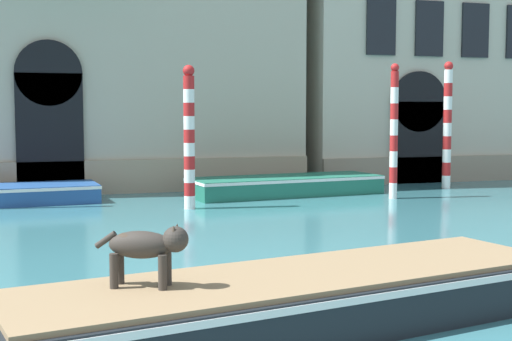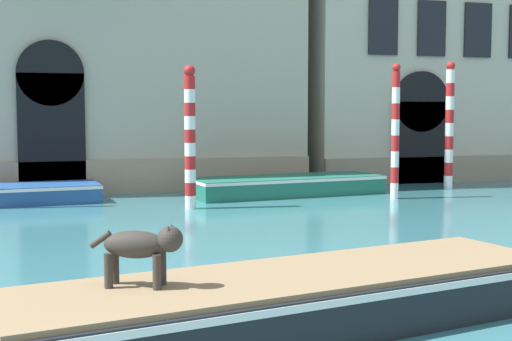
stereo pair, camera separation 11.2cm
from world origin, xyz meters
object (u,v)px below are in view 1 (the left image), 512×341
at_px(dog_on_deck, 147,246).
at_px(mooring_pole_0, 189,137).
at_px(mooring_pole_1, 447,125).
at_px(boat_moored_near_palazzo, 2,194).
at_px(mooring_pole_3, 394,131).
at_px(boat_moored_far, 285,185).
at_px(boat_foreground, 300,298).

bearing_deg(dog_on_deck, mooring_pole_0, 99.96).
height_order(dog_on_deck, mooring_pole_1, mooring_pole_1).
distance_m(boat_moored_near_palazzo, mooring_pole_3, 10.78).
distance_m(mooring_pole_0, mooring_pole_1, 9.00).
relative_size(boat_moored_far, mooring_pole_0, 1.62).
distance_m(boat_moored_near_palazzo, mooring_pole_1, 13.42).
distance_m(dog_on_deck, mooring_pole_0, 10.51).
relative_size(boat_moored_near_palazzo, mooring_pole_0, 1.40).
bearing_deg(boat_moored_far, boat_foreground, -115.38).
bearing_deg(mooring_pole_1, mooring_pole_3, -148.33).
relative_size(boat_moored_near_palazzo, boat_moored_far, 0.86).
distance_m(boat_foreground, mooring_pole_3, 12.47).
xyz_separation_m(boat_foreground, boat_moored_far, (4.26, 12.03, -0.05)).
bearing_deg(dog_on_deck, mooring_pole_1, 71.64).
distance_m(mooring_pole_1, mooring_pole_3, 3.35).
bearing_deg(boat_moored_near_palazzo, mooring_pole_3, -15.30).
bearing_deg(mooring_pole_3, dog_on_deck, -129.56).
xyz_separation_m(mooring_pole_1, mooring_pole_3, (-2.85, -1.76, -0.11)).
height_order(dog_on_deck, boat_moored_near_palazzo, dog_on_deck).
relative_size(dog_on_deck, mooring_pole_0, 0.26).
bearing_deg(dog_on_deck, mooring_pole_3, 75.34).
height_order(boat_moored_far, mooring_pole_1, mooring_pole_1).
xyz_separation_m(boat_foreground, mooring_pole_0, (0.94, 10.01, 1.49)).
bearing_deg(boat_moored_near_palazzo, dog_on_deck, -85.56).
height_order(boat_moored_far, mooring_pole_0, mooring_pole_0).
xyz_separation_m(boat_foreground, mooring_pole_1, (9.70, 12.06, 1.68)).
bearing_deg(boat_moored_far, boat_moored_near_palazzo, 171.33).
bearing_deg(mooring_pole_0, boat_moored_far, 31.39).
relative_size(mooring_pole_0, mooring_pole_1, 0.90).
relative_size(boat_foreground, boat_moored_far, 1.22).
distance_m(boat_moored_near_palazzo, boat_moored_far, 7.86).
relative_size(boat_foreground, boat_moored_near_palazzo, 1.41).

